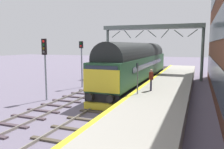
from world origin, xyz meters
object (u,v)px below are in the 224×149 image
object	(u,v)px
diesel_locomotive	(138,63)
signal_post_far	(114,56)
signal_post_near	(45,61)
platform_number_sign	(137,74)
signal_post_mid	(82,59)
waiting_passenger	(151,78)

from	to	relation	value
diesel_locomotive	signal_post_far	bearing A→B (deg)	127.17
signal_post_near	signal_post_far	distance (m)	15.75
signal_post_near	platform_number_sign	distance (m)	7.52
signal_post_mid	waiting_passenger	bearing A→B (deg)	-27.25
signal_post_near	signal_post_far	xyz separation A→B (m)	(-0.00, 15.75, -0.38)
platform_number_sign	signal_post_near	bearing A→B (deg)	-176.94
platform_number_sign	diesel_locomotive	bearing A→B (deg)	104.36
diesel_locomotive	waiting_passenger	bearing A→B (deg)	-67.56
diesel_locomotive	platform_number_sign	size ratio (longest dim) A/B	9.19
signal_post_mid	waiting_passenger	distance (m)	9.22
diesel_locomotive	platform_number_sign	world-z (taller)	diesel_locomotive
signal_post_far	platform_number_sign	bearing A→B (deg)	-64.05
diesel_locomotive	waiting_passenger	distance (m)	7.36
signal_post_near	platform_number_sign	xyz separation A→B (m)	(7.47, 0.40, -0.77)
diesel_locomotive	signal_post_mid	world-z (taller)	signal_post_mid
diesel_locomotive	signal_post_mid	xyz separation A→B (m)	(-5.35, -2.59, 0.49)
diesel_locomotive	platform_number_sign	xyz separation A→B (m)	(2.12, -8.30, -0.05)
platform_number_sign	waiting_passenger	distance (m)	1.72
diesel_locomotive	signal_post_far	world-z (taller)	diesel_locomotive
waiting_passenger	signal_post_far	bearing A→B (deg)	15.76
signal_post_near	platform_number_sign	size ratio (longest dim) A/B	2.26
signal_post_near	waiting_passenger	size ratio (longest dim) A/B	3.01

